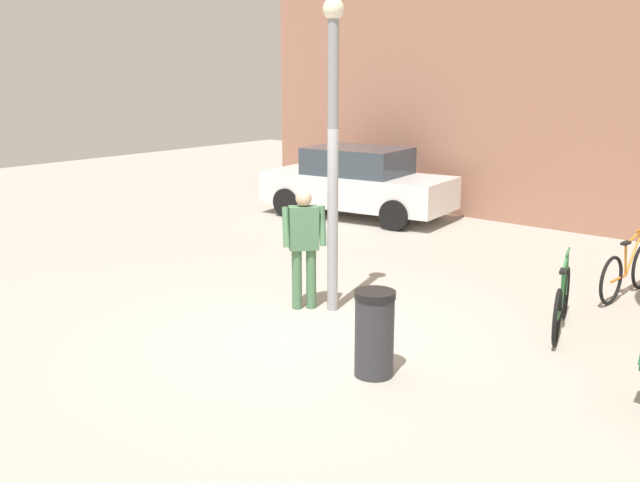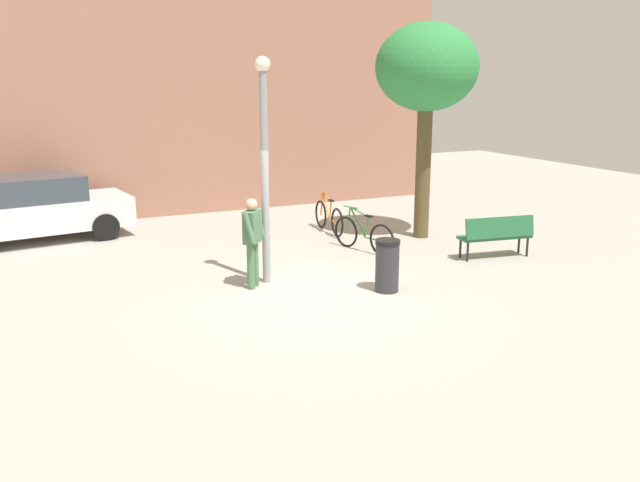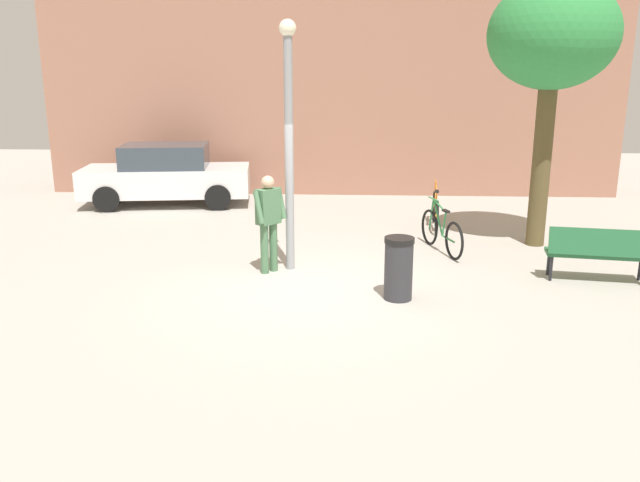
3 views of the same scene
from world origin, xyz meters
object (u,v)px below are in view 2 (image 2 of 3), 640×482
(lamppost, at_px, (264,157))
(person_by_lamppost, at_px, (252,237))
(plaza_tree, at_px, (427,71))
(bicycle_green, at_px, (363,235))
(park_bench, at_px, (497,233))
(parked_car_white, at_px, (36,208))
(trash_bin, at_px, (387,265))
(bicycle_orange, at_px, (329,217))

(lamppost, relative_size, person_by_lamppost, 2.49)
(plaza_tree, bearing_deg, person_by_lamppost, -157.71)
(bicycle_green, bearing_deg, park_bench, -36.49)
(lamppost, xyz_separation_m, parked_car_white, (-3.72, 5.42, -1.60))
(lamppost, height_order, trash_bin, lamppost)
(person_by_lamppost, bearing_deg, lamppost, 31.18)
(plaza_tree, distance_m, bicycle_green, 4.09)
(park_bench, bearing_deg, plaza_tree, 98.90)
(bicycle_orange, xyz_separation_m, parked_car_white, (-6.62, 2.13, 0.39))
(park_bench, xyz_separation_m, bicycle_orange, (-2.17, 3.75, -0.16))
(park_bench, bearing_deg, bicycle_green, 143.51)
(bicycle_green, xyz_separation_m, parked_car_white, (-6.48, 4.18, 0.39))
(lamppost, distance_m, bicycle_green, 3.62)
(trash_bin, bearing_deg, person_by_lamppost, 149.53)
(parked_car_white, height_order, trash_bin, parked_car_white)
(person_by_lamppost, distance_m, park_bench, 5.44)
(lamppost, bearing_deg, parked_car_white, 124.47)
(park_bench, relative_size, parked_car_white, 0.38)
(plaza_tree, bearing_deg, trash_bin, -131.46)
(lamppost, distance_m, person_by_lamppost, 1.46)
(plaza_tree, xyz_separation_m, trash_bin, (-2.93, -3.32, -3.44))
(park_bench, relative_size, trash_bin, 1.72)
(person_by_lamppost, bearing_deg, trash_bin, -30.47)
(person_by_lamppost, xyz_separation_m, trash_bin, (2.12, -1.25, -0.48))
(lamppost, height_order, bicycle_green, lamppost)
(plaza_tree, bearing_deg, lamppost, -158.41)
(bicycle_orange, xyz_separation_m, trash_bin, (-1.12, -4.73, 0.10))
(person_by_lamppost, xyz_separation_m, park_bench, (5.41, -0.27, -0.42))
(parked_car_white, bearing_deg, trash_bin, -51.34)
(park_bench, height_order, bicycle_orange, bicycle_orange)
(plaza_tree, height_order, parked_car_white, plaza_tree)
(plaza_tree, xyz_separation_m, bicycle_green, (-1.94, -0.63, -3.54))
(plaza_tree, relative_size, trash_bin, 5.22)
(lamppost, relative_size, plaza_tree, 0.83)
(bicycle_orange, bearing_deg, lamppost, -131.49)
(person_by_lamppost, distance_m, parked_car_white, 6.56)
(bicycle_green, bearing_deg, lamppost, -155.92)
(bicycle_orange, distance_m, trash_bin, 4.87)
(park_bench, distance_m, bicycle_green, 2.88)
(park_bench, height_order, trash_bin, trash_bin)
(bicycle_green, bearing_deg, parked_car_white, 147.17)
(bicycle_orange, xyz_separation_m, bicycle_green, (-0.14, -2.05, 0.00))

